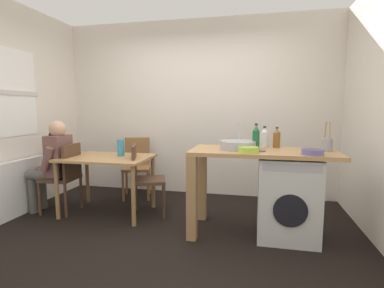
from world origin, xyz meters
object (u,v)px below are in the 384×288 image
Objects in this scene: dining_table at (107,164)px; bottle_clear_small at (277,138)px; mixing_bowl at (248,149)px; bottle_squat_brown at (264,138)px; vase at (121,148)px; bottle_tall_green at (256,138)px; utensil_crock at (327,144)px; chair_spare_by_wall at (137,164)px; seated_person at (53,161)px; washing_machine at (287,197)px; chair_person_seat at (65,174)px; chair_opposite at (143,176)px; colander at (313,152)px.

bottle_clear_small is at bearing -0.35° from dining_table.
mixing_bowl is at bearing -124.90° from bottle_clear_small.
vase is (-1.80, 0.10, -0.18)m from bottle_squat_brown.
bottle_tall_green is 0.92× the size of utensil_crock.
chair_spare_by_wall reaches higher than dining_table.
mixing_bowl is (2.49, -0.33, 0.28)m from seated_person.
washing_machine is at bearing -44.60° from bottle_squat_brown.
chair_opposite is at bearing -86.29° from chair_person_seat.
bottle_squat_brown reaches higher than bottle_clear_small.
vase is (-0.33, 0.08, 0.34)m from chair_opposite.
bottle_tall_green reaches higher than colander.
bottle_squat_brown is (1.87, -0.77, 0.52)m from chair_spare_by_wall.
mixing_bowl is 0.82m from utensil_crock.
chair_opposite is at bearing 171.26° from washing_machine.
bottle_tall_green is (2.40, -0.09, 0.54)m from chair_person_seat.
seated_person is at bearing 90.00° from chair_person_seat.
chair_opposite is at bearing -12.81° from vase.
bottle_tall_green is 0.60m from colander.
bottle_clear_small reaches higher than vase.
chair_spare_by_wall is 1.19m from seated_person.
seated_person is 3.12m from colander.
chair_person_seat is 4.50× the size of colander.
bottle_tall_green reaches higher than bottle_squat_brown.
dining_table is at bearing 169.15° from colander.
colander is at bearing 134.65° from chair_spare_by_wall.
bottle_squat_brown is 1.09× the size of vase.
mixing_bowl is 0.95× the size of vase.
dining_table is at bearing 66.93° from chair_spare_by_wall.
colander is at bearing -55.80° from bottle_clear_small.
dining_table is at bearing -146.31° from vase.
bottle_clear_small is at bearing -7.04° from bottle_squat_brown.
vase is (-2.41, 0.29, -0.14)m from utensil_crock.
chair_person_seat is 2.40m from mixing_bowl.
vase is at bearing -79.58° from seated_person.
chair_spare_by_wall is at bearing 144.71° from mixing_bowl.
bottle_squat_brown reaches higher than vase.
bottle_tall_green is (-0.34, 0.05, 0.61)m from washing_machine.
bottle_tall_green is (1.78, -0.95, 0.54)m from chair_spare_by_wall.
chair_person_seat is 1.00× the size of chair_opposite.
bottle_clear_small is at bearing 160.18° from utensil_crock.
chair_spare_by_wall is 3.81× the size of bottle_squat_brown.
mixing_bowl is at bearing 178.08° from colander.
dining_table is 5.50× the size of colander.
chair_spare_by_wall is at bearing -171.34° from chair_opposite.
chair_person_seat is 2.74m from washing_machine.
bottle_clear_small reaches higher than mixing_bowl.
bottle_tall_green is 0.28m from bottle_clear_small.
chair_person_seat is at bearing -102.93° from chair_opposite.
bottle_tall_green is 0.28m from mixing_bowl.
dining_table is 1.22× the size of chair_opposite.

